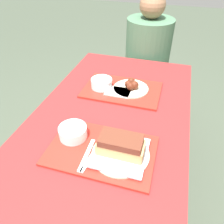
% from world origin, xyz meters
% --- Properties ---
extents(ground_plane, '(12.00, 12.00, 0.00)m').
position_xyz_m(ground_plane, '(0.00, 0.00, 0.00)').
color(ground_plane, '#424C3D').
extents(picnic_table, '(0.77, 1.40, 0.73)m').
position_xyz_m(picnic_table, '(0.00, 0.00, 0.63)').
color(picnic_table, maroon).
rests_on(picnic_table, ground_plane).
extents(picnic_bench_far, '(0.73, 0.28, 0.45)m').
position_xyz_m(picnic_bench_far, '(0.00, 0.92, 0.37)').
color(picnic_bench_far, maroon).
rests_on(picnic_bench_far, ground_plane).
extents(tray_near, '(0.44, 0.28, 0.01)m').
position_xyz_m(tray_near, '(0.04, -0.22, 0.74)').
color(tray_near, red).
rests_on(tray_near, picnic_table).
extents(tray_far, '(0.44, 0.28, 0.01)m').
position_xyz_m(tray_far, '(-0.00, 0.25, 0.74)').
color(tray_far, red).
rests_on(tray_far, picnic_table).
extents(bowl_coleslaw_near, '(0.12, 0.12, 0.05)m').
position_xyz_m(bowl_coleslaw_near, '(-0.11, -0.18, 0.77)').
color(bowl_coleslaw_near, white).
rests_on(bowl_coleslaw_near, tray_near).
extents(brisket_sandwich_plate, '(0.23, 0.23, 0.10)m').
position_xyz_m(brisket_sandwich_plate, '(0.12, -0.23, 0.78)').
color(brisket_sandwich_plate, beige).
rests_on(brisket_sandwich_plate, tray_near).
extents(plastic_fork_near, '(0.02, 0.17, 0.00)m').
position_xyz_m(plastic_fork_near, '(-0.01, -0.27, 0.75)').
color(plastic_fork_near, white).
rests_on(plastic_fork_near, tray_near).
extents(plastic_knife_near, '(0.04, 0.17, 0.00)m').
position_xyz_m(plastic_knife_near, '(0.01, -0.27, 0.75)').
color(plastic_knife_near, white).
rests_on(plastic_knife_near, tray_near).
extents(bowl_coleslaw_far, '(0.12, 0.12, 0.05)m').
position_xyz_m(bowl_coleslaw_far, '(-0.12, 0.24, 0.77)').
color(bowl_coleslaw_far, white).
rests_on(bowl_coleslaw_far, tray_far).
extents(wings_plate_far, '(0.20, 0.20, 0.06)m').
position_xyz_m(wings_plate_far, '(0.05, 0.27, 0.76)').
color(wings_plate_far, beige).
rests_on(wings_plate_far, tray_far).
extents(napkin_far, '(0.14, 0.10, 0.01)m').
position_xyz_m(napkin_far, '(-0.01, 0.21, 0.75)').
color(napkin_far, white).
rests_on(napkin_far, tray_far).
extents(person_seated_across, '(0.36, 0.36, 0.70)m').
position_xyz_m(person_seated_across, '(0.05, 0.92, 0.74)').
color(person_seated_across, '#477051').
rests_on(person_seated_across, picnic_bench_far).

